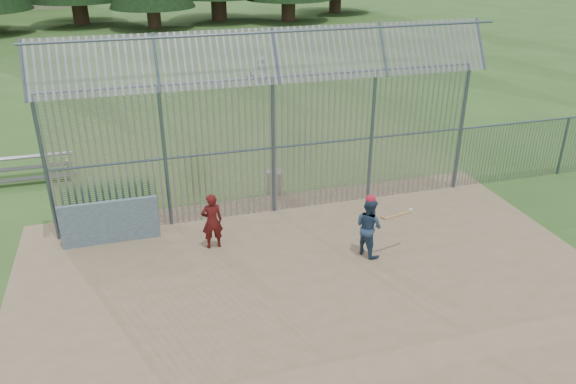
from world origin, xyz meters
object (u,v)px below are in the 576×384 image
object	(u,v)px
onlooker	(212,221)
trash_can	(275,182)
batter	(369,227)
bleacher	(24,169)
dugout_wall	(110,222)

from	to	relation	value
onlooker	trash_can	bearing A→B (deg)	-132.55
batter	trash_can	size ratio (longest dim) A/B	1.90
onlooker	bleacher	size ratio (longest dim) A/B	0.51
onlooker	trash_can	world-z (taller)	onlooker
batter	onlooker	distance (m)	4.00
dugout_wall	batter	world-z (taller)	batter
batter	bleacher	world-z (taller)	batter
batter	dugout_wall	bearing A→B (deg)	46.73
trash_can	bleacher	bearing A→B (deg)	157.22
dugout_wall	batter	size ratio (longest dim) A/B	1.61
batter	onlooker	xyz separation A→B (m)	(-3.74, 1.42, -0.02)
onlooker	trash_can	xyz separation A→B (m)	(2.42, 2.78, -0.40)
dugout_wall	onlooker	bearing A→B (deg)	-21.16
batter	onlooker	size ratio (longest dim) A/B	1.02
dugout_wall	bleacher	bearing A→B (deg)	118.60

